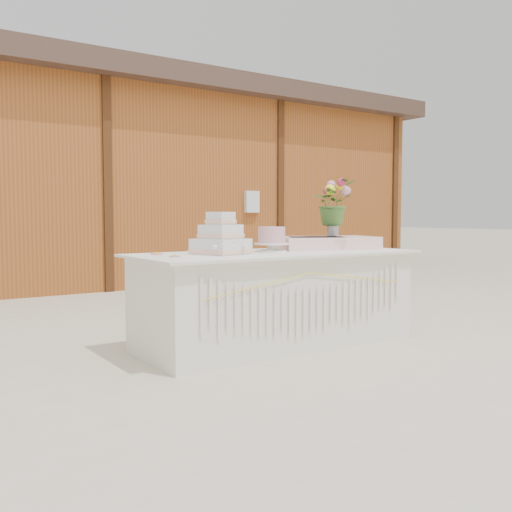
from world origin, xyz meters
The scene contains 9 objects.
ground centered at (0.00, 0.00, 0.00)m, with size 80.00×80.00×0.00m, color beige.
barn centered at (-0.01, 5.99, 1.68)m, with size 12.60×4.60×3.30m.
cake_table centered at (0.00, 0.00, 0.39)m, with size 2.40×1.00×0.77m.
wedding_cake centered at (-0.51, 0.03, 0.88)m, with size 0.46×0.46×0.33m.
pink_cake_stand centered at (-0.02, 0.04, 0.89)m, with size 0.29×0.29×0.21m.
satin_runner centered at (0.62, 0.11, 0.83)m, with size 0.89×0.51×0.11m, color #FED1CC.
flower_vase centered at (0.75, 0.15, 0.95)m, with size 0.11×0.11×0.15m, color #B2B2B7.
bouquet centered at (0.75, 0.15, 1.24)m, with size 0.38×0.33×0.42m, color #426C2B.
loose_flowers centered at (-0.97, 0.13, 0.78)m, with size 0.16×0.38×0.02m, color #CF7E8E, non-canonical shape.
Camera 1 is at (-2.77, -3.78, 1.06)m, focal length 40.00 mm.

